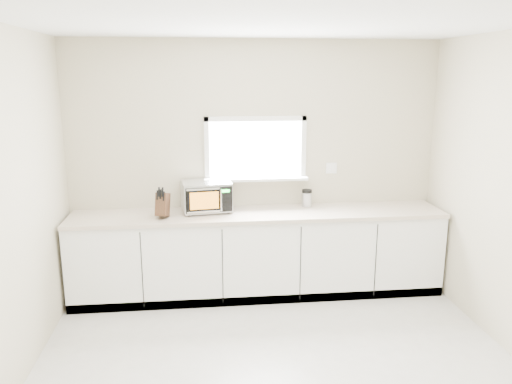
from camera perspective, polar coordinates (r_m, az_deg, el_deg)
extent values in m
cube|color=beige|center=(5.46, -0.07, 2.90)|extent=(4.00, 0.02, 2.70)
cube|color=white|center=(5.41, -0.06, 4.96)|extent=(1.00, 0.02, 0.60)
cube|color=white|center=(5.40, 0.02, 1.50)|extent=(1.12, 0.16, 0.03)
cube|color=white|center=(5.36, -0.04, 8.38)|extent=(1.10, 0.04, 0.05)
cube|color=white|center=(5.45, -0.04, 1.55)|extent=(1.10, 0.04, 0.05)
cube|color=white|center=(5.36, -5.65, 4.82)|extent=(0.05, 0.04, 0.70)
cube|color=white|center=(5.48, 5.45, 5.00)|extent=(0.05, 0.04, 0.70)
cube|color=white|center=(5.61, 8.61, 2.72)|extent=(0.12, 0.01, 0.12)
cube|color=white|center=(5.41, 0.28, -7.20)|extent=(3.92, 0.60, 0.88)
cube|color=beige|center=(5.26, 0.30, -2.53)|extent=(3.92, 0.64, 0.04)
cylinder|color=black|center=(5.16, -7.71, -2.65)|extent=(0.02, 0.02, 0.01)
cylinder|color=black|center=(5.45, -8.09, -1.81)|extent=(0.02, 0.02, 0.01)
cylinder|color=black|center=(5.22, -3.15, -2.35)|extent=(0.02, 0.02, 0.01)
cylinder|color=black|center=(5.50, -3.77, -1.54)|extent=(0.02, 0.02, 0.01)
cube|color=#AEB0B5|center=(5.29, -5.71, -0.44)|extent=(0.55, 0.44, 0.30)
cube|color=black|center=(5.10, -5.38, -0.94)|extent=(0.47, 0.08, 0.26)
cube|color=#FF9D26|center=(5.09, -5.92, -0.99)|extent=(0.29, 0.05, 0.18)
cylinder|color=silver|center=(5.10, -4.01, -0.93)|extent=(0.02, 0.02, 0.23)
cube|color=black|center=(5.13, -3.50, -0.84)|extent=(0.12, 0.02, 0.26)
cube|color=#19FF33|center=(5.10, -3.50, 0.12)|extent=(0.08, 0.02, 0.03)
cube|color=silver|center=(5.26, -5.75, 1.19)|extent=(0.55, 0.44, 0.01)
cube|color=#4A2C1A|center=(5.11, -10.62, -1.41)|extent=(0.15, 0.24, 0.27)
cube|color=black|center=(5.05, -11.19, -0.34)|extent=(0.02, 0.05, 0.10)
cube|color=black|center=(5.03, -10.85, -0.24)|extent=(0.02, 0.05, 0.10)
cube|color=black|center=(5.03, -10.49, -0.48)|extent=(0.02, 0.05, 0.10)
cube|color=black|center=(5.03, -11.04, 0.01)|extent=(0.02, 0.05, 0.10)
cube|color=black|center=(5.02, -10.63, 0.00)|extent=(0.02, 0.05, 0.10)
cylinder|color=#AF8243|center=(5.42, -4.41, -0.08)|extent=(0.33, 0.08, 0.33)
cylinder|color=#AEB0B5|center=(5.49, 5.82, -0.85)|extent=(0.13, 0.13, 0.16)
cylinder|color=black|center=(5.47, 5.85, 0.13)|extent=(0.13, 0.13, 0.04)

